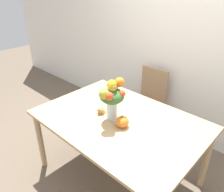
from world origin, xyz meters
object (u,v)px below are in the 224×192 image
at_px(pumpkin, 122,122).
at_px(turkey_figurine, 101,110).
at_px(dining_chair_near_window, 148,101).
at_px(flower_vase, 112,97).

relative_size(pumpkin, turkey_figurine, 1.14).
bearing_deg(dining_chair_near_window, pumpkin, -70.18).
bearing_deg(flower_vase, turkey_figurine, 177.31).
height_order(pumpkin, turkey_figurine, pumpkin).
bearing_deg(turkey_figurine, dining_chair_near_window, 94.81).
xyz_separation_m(flower_vase, turkey_figurine, (-0.15, 0.01, -0.21)).
relative_size(turkey_figurine, dining_chair_near_window, 0.12).
relative_size(flower_vase, dining_chair_near_window, 0.45).
bearing_deg(turkey_figurine, flower_vase, -2.69).
height_order(flower_vase, turkey_figurine, flower_vase).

